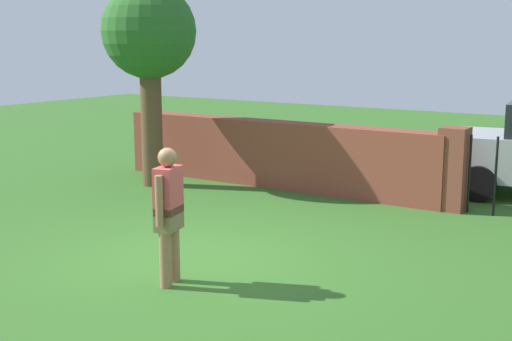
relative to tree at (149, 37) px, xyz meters
name	(u,v)px	position (x,y,z in m)	size (l,w,h in m)	color
ground_plane	(192,260)	(3.56, -3.30, -2.86)	(40.00, 40.00, 0.00)	#336623
brick_wall	(274,154)	(2.06, 1.19, -2.22)	(6.82, 0.50, 1.28)	brown
tree	(149,37)	(0.00, 0.00, 0.00)	(1.80, 1.80, 3.88)	brown
person	(169,210)	(3.90, -4.14, -1.97)	(0.30, 0.53, 1.62)	#9E704C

